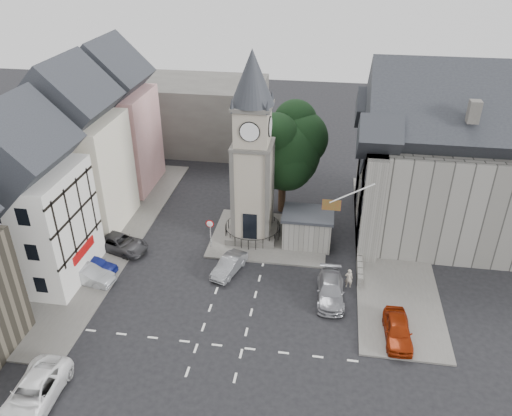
% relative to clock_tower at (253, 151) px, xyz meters
% --- Properties ---
extents(ground, '(120.00, 120.00, 0.00)m').
position_rel_clock_tower_xyz_m(ground, '(0.00, -7.99, -8.12)').
color(ground, black).
rests_on(ground, ground).
extents(pavement_west, '(6.00, 30.00, 0.14)m').
position_rel_clock_tower_xyz_m(pavement_west, '(-12.50, -1.99, -8.05)').
color(pavement_west, '#595651').
rests_on(pavement_west, ground).
extents(pavement_east, '(6.00, 26.00, 0.14)m').
position_rel_clock_tower_xyz_m(pavement_east, '(12.00, 0.01, -8.05)').
color(pavement_east, '#595651').
rests_on(pavement_east, ground).
extents(central_island, '(10.00, 8.00, 0.16)m').
position_rel_clock_tower_xyz_m(central_island, '(1.50, 0.01, -8.04)').
color(central_island, '#595651').
rests_on(central_island, ground).
extents(road_markings, '(20.00, 8.00, 0.01)m').
position_rel_clock_tower_xyz_m(road_markings, '(0.00, -13.49, -8.12)').
color(road_markings, silver).
rests_on(road_markings, ground).
extents(clock_tower, '(4.86, 4.86, 16.25)m').
position_rel_clock_tower_xyz_m(clock_tower, '(0.00, 0.00, 0.00)').
color(clock_tower, '#4C4944').
rests_on(clock_tower, ground).
extents(stone_shelter, '(4.30, 3.30, 3.08)m').
position_rel_clock_tower_xyz_m(stone_shelter, '(4.80, -0.49, -6.57)').
color(stone_shelter, slate).
rests_on(stone_shelter, ground).
extents(town_tree, '(7.20, 7.20, 10.80)m').
position_rel_clock_tower_xyz_m(town_tree, '(2.00, 5.01, -1.15)').
color(town_tree, black).
rests_on(town_tree, ground).
extents(warning_sign_post, '(0.70, 0.19, 2.85)m').
position_rel_clock_tower_xyz_m(warning_sign_post, '(-3.20, -2.56, -6.09)').
color(warning_sign_post, black).
rests_on(warning_sign_post, ground).
extents(terrace_pink, '(8.10, 7.60, 12.80)m').
position_rel_clock_tower_xyz_m(terrace_pink, '(-15.50, 8.01, -1.54)').
color(terrace_pink, '#D49691').
rests_on(terrace_pink, ground).
extents(terrace_cream, '(8.10, 7.60, 12.80)m').
position_rel_clock_tower_xyz_m(terrace_cream, '(-15.50, 0.01, -1.54)').
color(terrace_cream, beige).
rests_on(terrace_cream, ground).
extents(terrace_tudor, '(8.10, 7.60, 12.00)m').
position_rel_clock_tower_xyz_m(terrace_tudor, '(-15.50, -7.99, -1.93)').
color(terrace_tudor, silver).
rests_on(terrace_tudor, ground).
extents(backdrop_west, '(20.00, 10.00, 8.00)m').
position_rel_clock_tower_xyz_m(backdrop_west, '(-12.00, 20.01, -4.12)').
color(backdrop_west, '#4C4944').
rests_on(backdrop_west, ground).
extents(east_building, '(14.40, 11.40, 12.60)m').
position_rel_clock_tower_xyz_m(east_building, '(15.59, 3.01, -1.86)').
color(east_building, slate).
rests_on(east_building, ground).
extents(east_boundary_wall, '(0.40, 16.00, 0.90)m').
position_rel_clock_tower_xyz_m(east_boundary_wall, '(9.20, 2.01, -7.67)').
color(east_boundary_wall, slate).
rests_on(east_boundary_wall, ground).
extents(flagpole, '(3.68, 0.10, 2.74)m').
position_rel_clock_tower_xyz_m(flagpole, '(8.00, -3.99, -1.12)').
color(flagpole, white).
rests_on(flagpole, ground).
extents(car_west_blue, '(3.80, 2.11, 1.22)m').
position_rel_clock_tower_xyz_m(car_west_blue, '(-11.50, -7.05, -7.51)').
color(car_west_blue, navy).
rests_on(car_west_blue, ground).
extents(car_west_silver, '(4.43, 2.12, 1.40)m').
position_rel_clock_tower_xyz_m(car_west_silver, '(-11.50, -8.48, -7.42)').
color(car_west_silver, '#9EA2A6').
rests_on(car_west_silver, ground).
extents(car_west_grey, '(5.47, 3.73, 1.39)m').
position_rel_clock_tower_xyz_m(car_west_grey, '(-10.77, -3.90, -7.42)').
color(car_west_grey, '#333235').
rests_on(car_west_grey, ground).
extents(car_island_silver, '(2.51, 4.15, 1.29)m').
position_rel_clock_tower_xyz_m(car_island_silver, '(-1.00, -5.53, -7.47)').
color(car_island_silver, gray).
rests_on(car_island_silver, ground).
extents(car_island_east, '(2.15, 4.91, 1.40)m').
position_rel_clock_tower_xyz_m(car_island_east, '(7.00, -7.49, -7.42)').
color(car_island_east, gray).
rests_on(car_island_east, ground).
extents(car_east_red, '(1.84, 4.29, 1.44)m').
position_rel_clock_tower_xyz_m(car_east_red, '(11.50, -10.99, -7.40)').
color(car_east_red, maroon).
rests_on(car_east_red, ground).
extents(van_sw_white, '(2.65, 5.55, 1.53)m').
position_rel_clock_tower_xyz_m(van_sw_white, '(-9.50, -19.57, -7.36)').
color(van_sw_white, white).
rests_on(van_sw_white, ground).
extents(pedestrian, '(0.63, 0.44, 1.64)m').
position_rel_clock_tower_xyz_m(pedestrian, '(8.32, -5.99, -7.30)').
color(pedestrian, '#ADA08F').
rests_on(pedestrian, ground).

